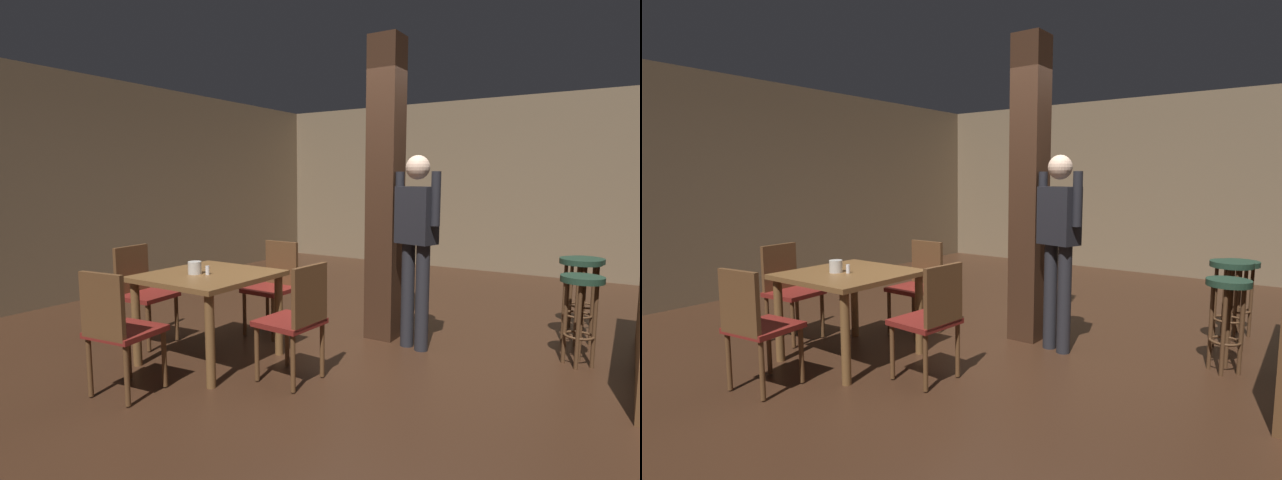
% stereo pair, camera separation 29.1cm
% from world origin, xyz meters
% --- Properties ---
extents(ground_plane, '(10.80, 10.80, 0.00)m').
position_xyz_m(ground_plane, '(0.00, 0.00, 0.00)').
color(ground_plane, '#382114').
extents(wall_back, '(8.00, 0.10, 2.80)m').
position_xyz_m(wall_back, '(0.00, 4.50, 1.40)').
color(wall_back, '#756047').
rests_on(wall_back, ground_plane).
extents(wall_left, '(0.10, 9.00, 2.80)m').
position_xyz_m(wall_left, '(-4.00, 0.00, 1.40)').
color(wall_left, '#756047').
rests_on(wall_left, ground_plane).
extents(pillar, '(0.28, 0.28, 2.80)m').
position_xyz_m(pillar, '(-0.11, 0.39, 1.40)').
color(pillar, '#382114').
rests_on(pillar, ground_plane).
extents(dining_table, '(0.96, 0.96, 0.74)m').
position_xyz_m(dining_table, '(-1.07, -0.96, 0.62)').
color(dining_table, brown).
rests_on(dining_table, ground_plane).
extents(chair_north, '(0.43, 0.43, 0.89)m').
position_xyz_m(chair_north, '(-1.07, -0.07, 0.51)').
color(chair_north, maroon).
rests_on(chair_north, ground_plane).
extents(chair_south, '(0.47, 0.47, 0.89)m').
position_xyz_m(chair_south, '(-1.09, -1.82, 0.51)').
color(chair_south, maroon).
rests_on(chair_south, ground_plane).
extents(chair_west, '(0.46, 0.46, 0.89)m').
position_xyz_m(chair_west, '(-1.93, -0.96, 0.51)').
color(chair_west, maroon).
rests_on(chair_west, ground_plane).
extents(chair_east, '(0.45, 0.45, 0.89)m').
position_xyz_m(chair_east, '(-0.19, -0.95, 0.51)').
color(chair_east, maroon).
rests_on(chair_east, ground_plane).
extents(napkin_cup, '(0.11, 0.11, 0.10)m').
position_xyz_m(napkin_cup, '(-1.15, -1.04, 0.79)').
color(napkin_cup, beige).
rests_on(napkin_cup, dining_table).
extents(salt_shaker, '(0.03, 0.03, 0.07)m').
position_xyz_m(salt_shaker, '(-1.04, -1.00, 0.78)').
color(salt_shaker, silver).
rests_on(salt_shaker, dining_table).
extents(standing_person, '(0.47, 0.29, 1.72)m').
position_xyz_m(standing_person, '(0.26, 0.24, 1.00)').
color(standing_person, black).
rests_on(standing_person, ground_plane).
extents(bar_stool_near, '(0.33, 0.33, 0.74)m').
position_xyz_m(bar_stool_near, '(1.56, 0.55, 0.55)').
color(bar_stool_near, '#1E3828').
rests_on(bar_stool_near, ground_plane).
extents(bar_stool_mid, '(0.36, 0.36, 0.79)m').
position_xyz_m(bar_stool_mid, '(1.49, 1.17, 0.60)').
color(bar_stool_mid, '#1E3828').
rests_on(bar_stool_mid, ground_plane).
extents(bar_stool_far, '(0.35, 0.35, 0.73)m').
position_xyz_m(bar_stool_far, '(1.49, 1.67, 0.55)').
color(bar_stool_far, '#1E3828').
rests_on(bar_stool_far, ground_plane).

